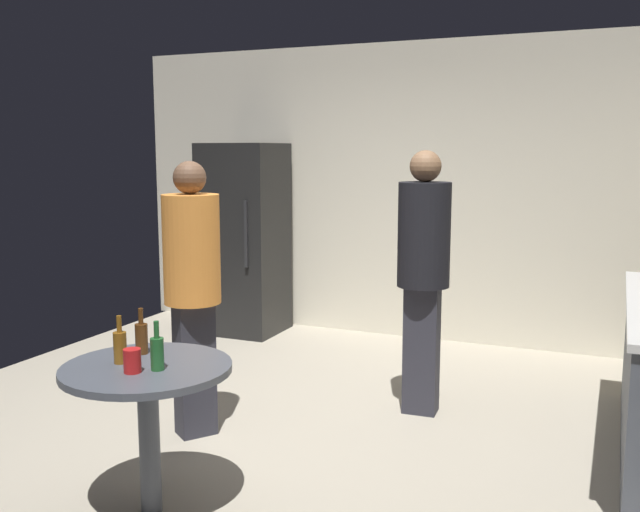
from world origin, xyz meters
TOP-DOWN VIEW (x-y plane):
  - ground_plane at (0.00, 0.00)m, footprint 5.20×5.20m
  - wall_back at (0.00, 2.63)m, footprint 5.32×0.06m
  - refrigerator at (-1.39, 2.20)m, footprint 0.70×0.68m
  - foreground_table at (-0.11, -1.05)m, footprint 0.80×0.80m
  - beer_bottle_amber at (-0.24, -1.07)m, footprint 0.06×0.06m
  - beer_bottle_brown at (-0.25, -0.90)m, footprint 0.06×0.06m
  - beer_bottle_green at (-0.02, -1.08)m, footprint 0.06×0.06m
  - plastic_cup_red at (-0.10, -1.16)m, footprint 0.08×0.08m
  - person_in_orange_shirt at (-0.44, -0.14)m, footprint 0.48×0.48m
  - person_in_black_shirt at (0.74, 0.76)m, footprint 0.36×0.36m

SIDE VIEW (x-z plane):
  - ground_plane at x=0.00m, z-range -0.10..0.00m
  - foreground_table at x=-0.11m, z-range 0.26..1.00m
  - plastic_cup_red at x=-0.10m, z-range 0.73..0.85m
  - beer_bottle_amber at x=-0.24m, z-range 0.70..0.93m
  - beer_bottle_brown at x=-0.25m, z-range 0.70..0.93m
  - beer_bottle_green at x=-0.02m, z-range 0.70..0.93m
  - refrigerator at x=-1.39m, z-range 0.00..1.80m
  - person_in_orange_shirt at x=-0.44m, z-range 0.14..1.82m
  - person_in_black_shirt at x=0.74m, z-range 0.15..1.89m
  - wall_back at x=0.00m, z-range 0.00..2.70m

